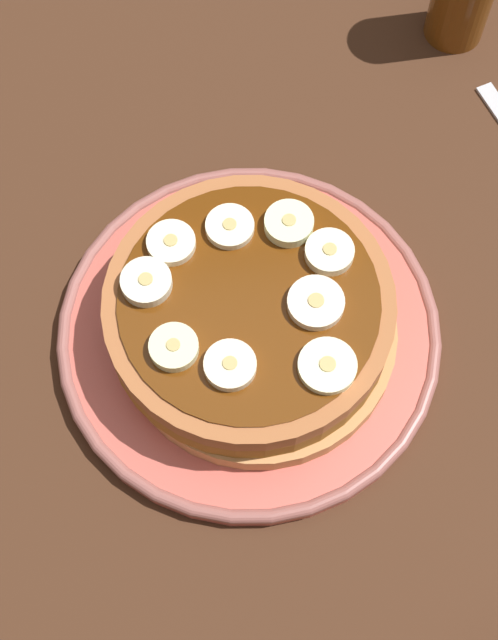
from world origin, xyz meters
The scene contains 12 objects.
ground_plane centered at (0.00, 0.00, -1.50)cm, with size 140.00×140.00×3.00cm, color #422616.
plate centered at (0.00, 0.00, 0.81)cm, with size 24.87×24.87×1.50cm.
pancake_stack centered at (0.29, 0.02, 3.59)cm, with size 18.10×18.66×4.68cm.
banana_slice_0 centered at (4.02, -4.79, 6.12)cm, with size 3.45×3.45×0.77cm.
banana_slice_1 centered at (-6.01, 1.63, 6.24)cm, with size 3.10×3.10×1.00cm.
banana_slice_2 centered at (-4.68, -2.74, 6.22)cm, with size 2.92×2.92×0.96cm.
banana_slice_3 centered at (3.90, -0.78, 6.17)cm, with size 3.43×3.43×0.87cm.
banana_slice_4 centered at (-1.55, -4.18, 6.18)cm, with size 3.07×3.07×0.89cm.
banana_slice_5 centered at (2.98, 4.70, 6.26)cm, with size 3.07×3.07×1.04cm.
banana_slice_6 centered at (-0.66, 4.93, 6.14)cm, with size 3.04×3.04×0.80cm.
banana_slice_7 centered at (-4.34, 4.18, 6.16)cm, with size 3.02×3.02×0.84cm.
banana_slice_8 centered at (5.18, 2.48, 6.22)cm, with size 3.02×3.02×0.96cm.
Camera 1 is at (-2.44, -22.78, 55.03)cm, focal length 50.93 mm.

